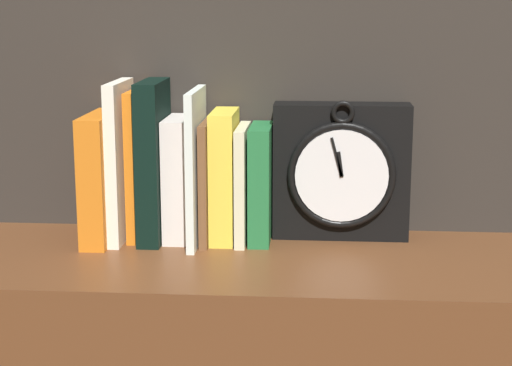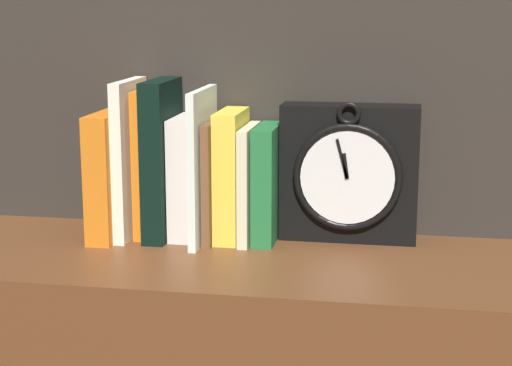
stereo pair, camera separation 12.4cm
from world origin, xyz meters
name	(u,v)px [view 2 (the right image)]	position (x,y,z in m)	size (l,w,h in m)	color
clock	(349,173)	(0.13, 0.12, 0.82)	(0.22, 0.08, 0.22)	black
book_slot0_orange	(112,174)	(-0.25, 0.08, 0.81)	(0.04, 0.15, 0.20)	orange
book_slot1_white	(130,159)	(-0.22, 0.09, 0.84)	(0.02, 0.14, 0.25)	white
book_slot2_orange	(146,162)	(-0.20, 0.10, 0.83)	(0.01, 0.11, 0.24)	orange
book_slot3_black	(162,159)	(-0.17, 0.09, 0.84)	(0.04, 0.13, 0.25)	black
book_slot4_white	(188,177)	(-0.13, 0.10, 0.81)	(0.04, 0.11, 0.19)	silver
book_slot5_white	(203,166)	(-0.10, 0.08, 0.83)	(0.01, 0.15, 0.24)	white
book_slot6_brown	(214,180)	(-0.08, 0.09, 0.81)	(0.01, 0.13, 0.19)	brown
book_slot7_yellow	(231,175)	(-0.06, 0.10, 0.81)	(0.04, 0.12, 0.21)	yellow
book_slot8_cream	(249,183)	(-0.03, 0.10, 0.80)	(0.02, 0.13, 0.18)	beige
book_slot9_green	(266,183)	(0.00, 0.10, 0.80)	(0.03, 0.12, 0.18)	#226D38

